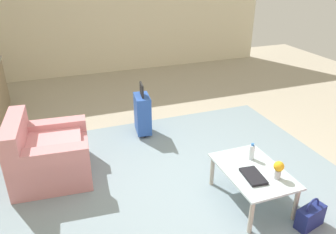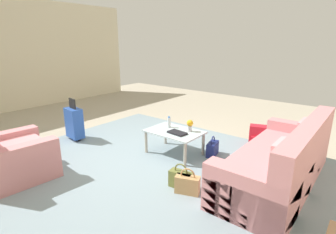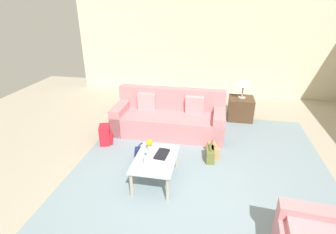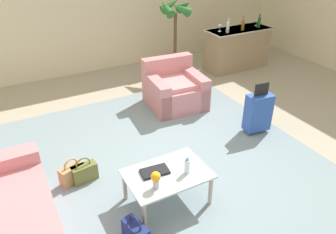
{
  "view_description": "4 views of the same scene",
  "coord_description": "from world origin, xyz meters",
  "px_view_note": "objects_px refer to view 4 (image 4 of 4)",
  "views": [
    {
      "loc": [
        -2.91,
        1.43,
        2.52
      ],
      "look_at": [
        0.11,
        0.32,
        0.98
      ],
      "focal_mm": 35.0,
      "sensor_mm": 36.0,
      "label": 1
    },
    {
      "loc": [
        -3.01,
        2.93,
        1.93
      ],
      "look_at": [
        -0.79,
        0.16,
        0.9
      ],
      "focal_mm": 28.0,
      "sensor_mm": 36.0,
      "label": 2
    },
    {
      "loc": [
        3.01,
        0.34,
        2.71
      ],
      "look_at": [
        -0.62,
        -0.34,
        1.06
      ],
      "focal_mm": 28.0,
      "sensor_mm": 36.0,
      "label": 3
    },
    {
      "loc": [
        -1.78,
        -3.07,
        2.85
      ],
      "look_at": [
        -0.27,
        -0.28,
        1.02
      ],
      "focal_mm": 35.0,
      "sensor_mm": 36.0,
      "label": 4
    }
  ],
  "objects_px": {
    "coffee_table": "(167,177)",
    "wine_bottle_green": "(259,22)",
    "wine_glass_leftmost": "(220,26)",
    "wine_bottle_amber": "(243,25)",
    "wine_bottle_clear": "(228,27)",
    "armchair": "(174,90)",
    "handbag_tan": "(72,173)",
    "water_bottle": "(187,166)",
    "bar_console": "(237,48)",
    "flower_vase": "(156,179)",
    "handbag_olive": "(85,172)",
    "potted_palm": "(175,32)",
    "suitcase_blue": "(258,112)",
    "coffee_table_book": "(155,171)",
    "wine_glass_left_of_centre": "(257,21)",
    "handbag_navy": "(136,232)"
  },
  "relations": [
    {
      "from": "water_bottle",
      "to": "handbag_tan",
      "type": "bearing_deg",
      "value": 137.95
    },
    {
      "from": "coffee_table_book",
      "to": "suitcase_blue",
      "type": "bearing_deg",
      "value": 22.13
    },
    {
      "from": "flower_vase",
      "to": "water_bottle",
      "type": "bearing_deg",
      "value": 6.79
    },
    {
      "from": "flower_vase",
      "to": "potted_palm",
      "type": "height_order",
      "value": "potted_palm"
    },
    {
      "from": "potted_palm",
      "to": "water_bottle",
      "type": "bearing_deg",
      "value": -117.76
    },
    {
      "from": "water_bottle",
      "to": "handbag_tan",
      "type": "relative_size",
      "value": 0.57
    },
    {
      "from": "bar_console",
      "to": "wine_glass_left_of_centre",
      "type": "distance_m",
      "value": 0.75
    },
    {
      "from": "wine_glass_leftmost",
      "to": "wine_bottle_amber",
      "type": "xyz_separation_m",
      "value": [
        0.5,
        -0.16,
        0.01
      ]
    },
    {
      "from": "bar_console",
      "to": "wine_glass_leftmost",
      "type": "relative_size",
      "value": 9.68
    },
    {
      "from": "armchair",
      "to": "potted_palm",
      "type": "bearing_deg",
      "value": 59.71
    },
    {
      "from": "armchair",
      "to": "wine_bottle_amber",
      "type": "bearing_deg",
      "value": 20.37
    },
    {
      "from": "coffee_table_book",
      "to": "wine_glass_leftmost",
      "type": "bearing_deg",
      "value": 50.33
    },
    {
      "from": "wine_glass_leftmost",
      "to": "handbag_olive",
      "type": "bearing_deg",
      "value": -148.52
    },
    {
      "from": "wine_bottle_green",
      "to": "handbag_olive",
      "type": "bearing_deg",
      "value": -155.59
    },
    {
      "from": "coffee_table",
      "to": "handbag_navy",
      "type": "xyz_separation_m",
      "value": [
        -0.56,
        -0.36,
        -0.24
      ]
    },
    {
      "from": "coffee_table",
      "to": "wine_glass_left_of_centre",
      "type": "xyz_separation_m",
      "value": [
        4.01,
        3.12,
        0.65
      ]
    },
    {
      "from": "water_bottle",
      "to": "wine_bottle_clear",
      "type": "height_order",
      "value": "wine_bottle_clear"
    },
    {
      "from": "water_bottle",
      "to": "wine_bottle_green",
      "type": "xyz_separation_m",
      "value": [
        3.76,
        3.08,
        0.51
      ]
    },
    {
      "from": "wine_bottle_clear",
      "to": "wine_bottle_amber",
      "type": "xyz_separation_m",
      "value": [
        0.41,
        0.0,
        0.0
      ]
    },
    {
      "from": "wine_bottle_amber",
      "to": "wine_bottle_green",
      "type": "height_order",
      "value": "same"
    },
    {
      "from": "armchair",
      "to": "wine_bottle_clear",
      "type": "bearing_deg",
      "value": 24.57
    },
    {
      "from": "flower_vase",
      "to": "handbag_olive",
      "type": "bearing_deg",
      "value": 118.43
    },
    {
      "from": "wine_bottle_amber",
      "to": "handbag_olive",
      "type": "bearing_deg",
      "value": -153.29
    },
    {
      "from": "wine_bottle_clear",
      "to": "bar_console",
      "type": "bearing_deg",
      "value": 15.9
    },
    {
      "from": "water_bottle",
      "to": "bar_console",
      "type": "relative_size",
      "value": 0.14
    },
    {
      "from": "armchair",
      "to": "handbag_tan",
      "type": "height_order",
      "value": "armchair"
    },
    {
      "from": "bar_console",
      "to": "armchair",
      "type": "bearing_deg",
      "value": -157.01
    },
    {
      "from": "wine_glass_left_of_centre",
      "to": "handbag_tan",
      "type": "xyz_separation_m",
      "value": [
        -4.91,
        -2.22,
        -0.89
      ]
    },
    {
      "from": "coffee_table",
      "to": "suitcase_blue",
      "type": "xyz_separation_m",
      "value": [
        2.0,
        0.7,
        -0.01
      ]
    },
    {
      "from": "armchair",
      "to": "handbag_tan",
      "type": "xyz_separation_m",
      "value": [
        -2.21,
        -1.27,
        -0.16
      ]
    },
    {
      "from": "wine_glass_left_of_centre",
      "to": "flower_vase",
      "type": "bearing_deg",
      "value": -142.3
    },
    {
      "from": "wine_bottle_clear",
      "to": "handbag_tan",
      "type": "bearing_deg",
      "value": -152.37
    },
    {
      "from": "coffee_table",
      "to": "wine_bottle_green",
      "type": "relative_size",
      "value": 3.17
    },
    {
      "from": "potted_palm",
      "to": "armchair",
      "type": "bearing_deg",
      "value": -120.29
    },
    {
      "from": "handbag_tan",
      "to": "bar_console",
      "type": "bearing_deg",
      "value": 26.6
    },
    {
      "from": "handbag_olive",
      "to": "flower_vase",
      "type": "bearing_deg",
      "value": -61.57
    },
    {
      "from": "flower_vase",
      "to": "bar_console",
      "type": "height_order",
      "value": "bar_console"
    },
    {
      "from": "coffee_table_book",
      "to": "handbag_navy",
      "type": "xyz_separation_m",
      "value": [
        -0.44,
        -0.44,
        -0.31
      ]
    },
    {
      "from": "handbag_olive",
      "to": "handbag_tan",
      "type": "distance_m",
      "value": 0.16
    },
    {
      "from": "armchair",
      "to": "coffee_table",
      "type": "height_order",
      "value": "armchair"
    },
    {
      "from": "coffee_table",
      "to": "wine_bottle_amber",
      "type": "distance_m",
      "value": 4.64
    },
    {
      "from": "water_bottle",
      "to": "handbag_tan",
      "type": "distance_m",
      "value": 1.54
    },
    {
      "from": "wine_bottle_amber",
      "to": "suitcase_blue",
      "type": "distance_m",
      "value": 2.81
    },
    {
      "from": "coffee_table",
      "to": "wine_bottle_amber",
      "type": "height_order",
      "value": "wine_bottle_amber"
    },
    {
      "from": "handbag_tan",
      "to": "suitcase_blue",
      "type": "bearing_deg",
      "value": -3.85
    },
    {
      "from": "bar_console",
      "to": "wine_bottle_clear",
      "type": "xyz_separation_m",
      "value": [
        -0.42,
        -0.12,
        0.56
      ]
    },
    {
      "from": "bar_console",
      "to": "handbag_olive",
      "type": "bearing_deg",
      "value": -152.06
    },
    {
      "from": "armchair",
      "to": "wine_bottle_clear",
      "type": "height_order",
      "value": "wine_bottle_clear"
    },
    {
      "from": "wine_bottle_green",
      "to": "handbag_tan",
      "type": "relative_size",
      "value": 0.84
    },
    {
      "from": "bar_console",
      "to": "suitcase_blue",
      "type": "bearing_deg",
      "value": -122.01
    }
  ]
}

